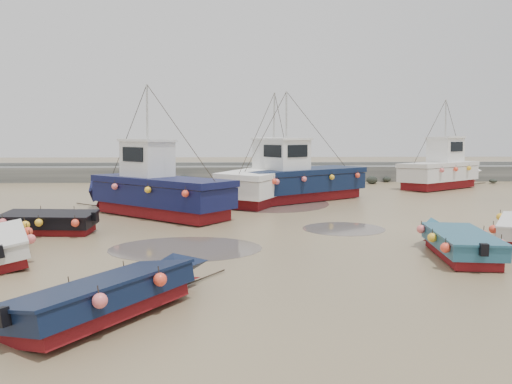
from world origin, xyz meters
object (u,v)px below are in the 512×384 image
at_px(cabin_boat_1, 270,178).
at_px(person, 191,215).
at_px(dinghy_1, 116,290).
at_px(cabin_boat_0, 152,188).
at_px(dinghy_0, 2,240).
at_px(dinghy_4, 40,220).
at_px(cabin_boat_3, 444,169).
at_px(cabin_boat_2, 292,179).
at_px(dinghy_2, 458,239).

relative_size(cabin_boat_1, person, 6.17).
distance_m(dinghy_1, cabin_boat_0, 13.32).
xyz_separation_m(dinghy_0, dinghy_1, (4.91, -5.24, -0.00)).
xyz_separation_m(dinghy_4, cabin_boat_3, (22.47, 15.06, 0.83)).
xyz_separation_m(dinghy_4, cabin_boat_2, (10.98, 8.85, 0.76)).
distance_m(dinghy_4, cabin_boat_2, 14.13).
bearing_deg(dinghy_1, dinghy_4, 154.93).
relative_size(dinghy_4, person, 3.56).
relative_size(cabin_boat_0, cabin_boat_1, 0.88).
xyz_separation_m(dinghy_0, cabin_boat_3, (22.25, 18.79, 0.84)).
xyz_separation_m(cabin_boat_3, person, (-16.92, -10.96, -1.38)).
distance_m(cabin_boat_1, person, 6.70).
height_order(dinghy_1, cabin_boat_1, cabin_boat_1).
bearing_deg(dinghy_0, dinghy_1, -72.78).
bearing_deg(cabin_boat_3, dinghy_0, -83.35).
xyz_separation_m(dinghy_1, cabin_boat_0, (-1.41, 13.22, 0.79)).
relative_size(cabin_boat_2, person, 6.11).
distance_m(cabin_boat_1, cabin_boat_2, 1.33).
height_order(cabin_boat_0, person, cabin_boat_0).
bearing_deg(dinghy_4, dinghy_1, -145.32).
xyz_separation_m(dinghy_2, cabin_boat_1, (-5.28, 13.28, 0.76)).
bearing_deg(dinghy_2, person, 145.33).
distance_m(dinghy_0, cabin_boat_1, 16.04).
height_order(dinghy_4, person, dinghy_4).
xyz_separation_m(dinghy_0, cabin_boat_2, (10.76, 12.57, 0.77)).
bearing_deg(dinghy_4, dinghy_2, -100.36).
distance_m(dinghy_4, cabin_boat_3, 27.07).
xyz_separation_m(cabin_boat_1, cabin_boat_3, (12.77, 5.86, 0.06)).
bearing_deg(dinghy_4, person, -48.66).
height_order(dinghy_2, dinghy_4, same).
bearing_deg(dinghy_1, dinghy_0, 168.23).
distance_m(cabin_boat_0, person, 2.27).
bearing_deg(cabin_boat_1, cabin_boat_0, -113.67).
bearing_deg(cabin_boat_1, dinghy_2, -41.60).
height_order(dinghy_0, cabin_boat_3, cabin_boat_3).
xyz_separation_m(dinghy_0, person, (5.33, 7.83, -0.54)).
bearing_deg(cabin_boat_1, cabin_boat_2, 11.63).
distance_m(dinghy_4, person, 6.93).
height_order(dinghy_4, cabin_boat_2, cabin_boat_2).
relative_size(dinghy_1, cabin_boat_1, 0.57).
xyz_separation_m(cabin_boat_2, cabin_boat_3, (11.49, 6.21, 0.07)).
height_order(dinghy_1, cabin_boat_3, cabin_boat_3).
xyz_separation_m(dinghy_2, cabin_boat_0, (-11.26, 8.33, 0.78)).
relative_size(dinghy_4, cabin_boat_0, 0.65).
relative_size(dinghy_2, person, 3.54).
bearing_deg(cabin_boat_3, cabin_boat_0, -93.56).
bearing_deg(dinghy_0, cabin_boat_2, 23.57).
distance_m(dinghy_4, cabin_boat_0, 5.70).
xyz_separation_m(dinghy_2, cabin_boat_2, (-3.99, 12.93, 0.76)).
relative_size(dinghy_0, dinghy_2, 1.04).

